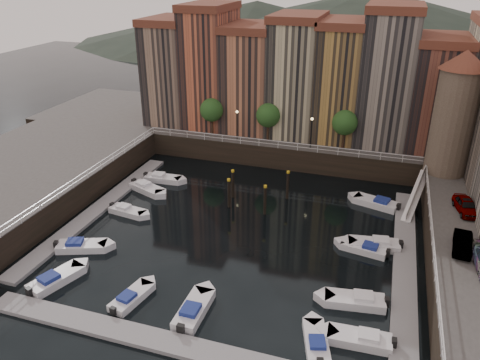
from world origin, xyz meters
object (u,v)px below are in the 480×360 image
(car_b, at_px, (462,244))
(boat_left_1, at_px, (81,246))
(car_a, at_px, (466,206))
(gangway, at_px, (416,194))
(corner_tower, at_px, (456,112))
(mooring_pilings, at_px, (254,191))
(boat_left_2, at_px, (127,211))
(boat_left_3, at_px, (147,188))

(car_b, bearing_deg, boat_left_1, -164.27)
(car_a, bearing_deg, gangway, 116.85)
(corner_tower, bearing_deg, mooring_pilings, -156.33)
(mooring_pilings, bearing_deg, car_a, -2.31)
(mooring_pilings, relative_size, boat_left_2, 1.43)
(corner_tower, xyz_separation_m, boat_left_3, (-33.34, -9.71, -9.81))
(corner_tower, distance_m, mooring_pilings, 23.68)
(boat_left_1, distance_m, boat_left_2, 7.60)
(boat_left_2, bearing_deg, mooring_pilings, 35.17)
(boat_left_3, bearing_deg, mooring_pilings, 24.76)
(boat_left_1, xyz_separation_m, car_a, (34.58, 13.16, 3.32))
(car_b, bearing_deg, corner_tower, 96.73)
(boat_left_2, distance_m, car_b, 33.20)
(gangway, height_order, boat_left_1, gangway)
(gangway, bearing_deg, boat_left_1, -148.82)
(gangway, bearing_deg, car_b, -75.63)
(mooring_pilings, bearing_deg, boat_left_3, -176.33)
(boat_left_2, height_order, car_b, car_b)
(boat_left_3, distance_m, car_b, 34.56)
(boat_left_3, relative_size, car_b, 1.27)
(boat_left_2, bearing_deg, boat_left_1, -86.64)
(boat_left_3, distance_m, car_a, 34.78)
(boat_left_2, xyz_separation_m, boat_left_3, (-0.64, 5.61, 0.04))
(gangway, distance_m, boat_left_1, 35.56)
(gangway, relative_size, car_b, 2.09)
(mooring_pilings, bearing_deg, gangway, 14.14)
(boat_left_1, relative_size, boat_left_2, 1.10)
(boat_left_1, distance_m, car_a, 37.15)
(car_a, height_order, car_b, car_a)
(boat_left_2, height_order, boat_left_3, boat_left_3)
(boat_left_1, xyz_separation_m, boat_left_2, (0.59, 7.58, -0.04))
(gangway, distance_m, car_a, 6.93)
(boat_left_1, height_order, boat_left_2, boat_left_1)
(corner_tower, xyz_separation_m, car_b, (0.29, -16.97, -6.54))
(boat_left_2, relative_size, car_b, 1.14)
(car_a, bearing_deg, car_b, -109.61)
(gangway, height_order, boat_left_3, gangway)
(boat_left_2, distance_m, boat_left_3, 5.64)
(corner_tower, relative_size, car_b, 3.46)
(corner_tower, height_order, mooring_pilings, corner_tower)
(corner_tower, relative_size, boat_left_3, 2.72)
(mooring_pilings, height_order, car_a, car_a)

